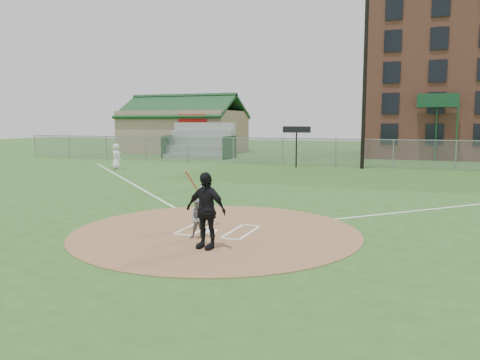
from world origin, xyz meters
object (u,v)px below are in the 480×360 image
(catcher, at_px, (199,219))
(ondeck_player, at_px, (116,156))
(umpire, at_px, (206,210))
(batter_at_plate, at_px, (206,200))
(home_plate, at_px, (209,231))

(catcher, xyz_separation_m, ondeck_player, (-13.71, 15.67, 0.32))
(umpire, xyz_separation_m, ondeck_player, (-14.31, 16.53, -0.11))
(umpire, distance_m, ondeck_player, 21.86)
(catcher, distance_m, batter_at_plate, 1.63)
(umpire, bearing_deg, ondeck_player, 139.71)
(umpire, distance_m, batter_at_plate, 2.63)
(home_plate, distance_m, ondeck_player, 20.23)
(ondeck_player, distance_m, batter_at_plate, 19.36)
(ondeck_player, bearing_deg, catcher, 157.96)
(home_plate, xyz_separation_m, batter_at_plate, (-0.44, 0.76, 0.78))
(catcher, bearing_deg, umpire, -75.36)
(home_plate, xyz_separation_m, catcher, (0.04, -0.78, 0.52))
(home_plate, xyz_separation_m, umpire, (0.64, -1.64, 0.96))
(home_plate, distance_m, catcher, 0.94)
(batter_at_plate, bearing_deg, umpire, -65.78)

